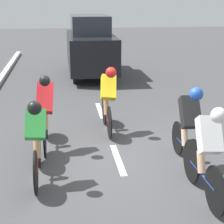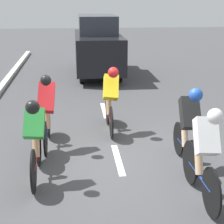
# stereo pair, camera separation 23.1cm
# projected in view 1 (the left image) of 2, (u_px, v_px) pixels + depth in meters

# --- Properties ---
(ground_plane) EXTENTS (60.00, 60.00, 0.00)m
(ground_plane) POSITION_uv_depth(u_px,v_px,m) (117.00, 156.00, 7.25)
(ground_plane) COLOR #424244
(lane_stripe_mid) EXTENTS (0.12, 1.40, 0.01)m
(lane_stripe_mid) POSITION_uv_depth(u_px,v_px,m) (118.00, 159.00, 7.12)
(lane_stripe_mid) COLOR white
(lane_stripe_mid) RESTS_ON ground
(lane_stripe_far) EXTENTS (0.12, 1.40, 0.01)m
(lane_stripe_far) POSITION_uv_depth(u_px,v_px,m) (100.00, 110.00, 10.14)
(lane_stripe_far) COLOR white
(lane_stripe_far) RESTS_ON ground
(cyclist_yellow) EXTENTS (0.38, 1.66, 1.54)m
(cyclist_yellow) POSITION_uv_depth(u_px,v_px,m) (108.00, 98.00, 8.33)
(cyclist_yellow) COLOR black
(cyclist_yellow) RESTS_ON ground
(cyclist_black) EXTENTS (0.34, 1.60, 1.53)m
(cyclist_black) POSITION_uv_depth(u_px,v_px,m) (189.00, 123.00, 6.63)
(cyclist_black) COLOR black
(cyclist_black) RESTS_ON ground
(cyclist_white) EXTENTS (0.36, 1.72, 1.53)m
(cyclist_white) POSITION_uv_depth(u_px,v_px,m) (207.00, 150.00, 5.52)
(cyclist_white) COLOR black
(cyclist_white) RESTS_ON ground
(cyclist_red) EXTENTS (0.37, 1.70, 1.56)m
(cyclist_red) POSITION_uv_depth(u_px,v_px,m) (45.00, 110.00, 7.40)
(cyclist_red) COLOR black
(cyclist_red) RESTS_ON ground
(cyclist_green) EXTENTS (0.35, 1.69, 1.46)m
(cyclist_green) POSITION_uv_depth(u_px,v_px,m) (36.00, 139.00, 6.07)
(cyclist_green) COLOR black
(cyclist_green) RESTS_ON ground
(support_car) EXTENTS (1.70, 4.32, 2.27)m
(support_car) POSITION_uv_depth(u_px,v_px,m) (90.00, 46.00, 14.36)
(support_car) COLOR black
(support_car) RESTS_ON ground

